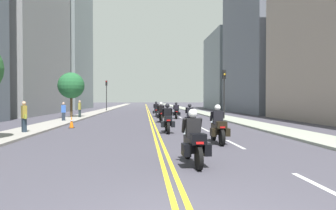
{
  "coord_description": "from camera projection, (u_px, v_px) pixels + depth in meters",
  "views": [
    {
      "loc": [
        -0.65,
        -3.78,
        1.86
      ],
      "look_at": [
        1.18,
        18.42,
        1.44
      ],
      "focal_mm": 31.07,
      "sensor_mm": 36.0,
      "label": 1
    }
  ],
  "objects": [
    {
      "name": "motorcycle_5",
      "position": [
        176.0,
        112.0,
        28.19
      ],
      "size": [
        0.78,
        2.08,
        1.6
      ],
      "rotation": [
        0.0,
        0.0,
        -0.05
      ],
      "color": "black",
      "rests_on": "ground"
    },
    {
      "name": "motorcycle_4",
      "position": [
        161.0,
        114.0,
        23.76
      ],
      "size": [
        0.77,
        2.16,
        1.65
      ],
      "rotation": [
        0.0,
        0.0,
        0.02
      ],
      "color": "black",
      "rests_on": "ground"
    },
    {
      "name": "pedestrian_2",
      "position": [
        24.0,
        117.0,
        15.51
      ],
      "size": [
        0.41,
        0.48,
        1.77
      ],
      "rotation": [
        0.0,
        0.0,
        5.33
      ],
      "color": "#202D3A",
      "rests_on": "ground"
    },
    {
      "name": "building_left_2",
      "position": [
        60.0,
        40.0,
        57.74
      ],
      "size": [
        9.96,
        17.75,
        27.26
      ],
      "color": "gray",
      "rests_on": "ground"
    },
    {
      "name": "motorcycle_1",
      "position": [
        218.0,
        128.0,
        12.3
      ],
      "size": [
        0.77,
        2.25,
        1.65
      ],
      "rotation": [
        0.0,
        0.0,
        -0.02
      ],
      "color": "black",
      "rests_on": "ground"
    },
    {
      "name": "sidewalk_right",
      "position": [
        189.0,
        109.0,
        52.28
      ],
      "size": [
        2.23,
        144.0,
        0.12
      ],
      "primitive_type": "cube",
      "color": "#989E8E",
      "rests_on": "ground"
    },
    {
      "name": "sidewalk_left",
      "position": [
        106.0,
        110.0,
        51.08
      ],
      "size": [
        2.23,
        144.0,
        0.12
      ],
      "primitive_type": "cube",
      "color": "gray",
      "rests_on": "ground"
    },
    {
      "name": "ground_plane",
      "position": [
        148.0,
        110.0,
        51.68
      ],
      "size": [
        264.0,
        264.0,
        0.0
      ],
      "primitive_type": "plane",
      "color": "#413E49"
    },
    {
      "name": "centreline_yellow_outer",
      "position": [
        148.0,
        110.0,
        51.69
      ],
      "size": [
        0.12,
        132.0,
        0.01
      ],
      "primitive_type": "cube",
      "color": "yellow",
      "rests_on": "ground"
    },
    {
      "name": "traffic_light_near",
      "position": [
        224.0,
        85.0,
        26.45
      ],
      "size": [
        0.28,
        0.38,
        4.53
      ],
      "color": "black",
      "rests_on": "ground"
    },
    {
      "name": "street_tree_1",
      "position": [
        71.0,
        86.0,
        28.93
      ],
      "size": [
        2.6,
        2.6,
        4.56
      ],
      "color": "#463622",
      "rests_on": "ground"
    },
    {
      "name": "pedestrian_0",
      "position": [
        80.0,
        109.0,
        28.62
      ],
      "size": [
        0.23,
        0.37,
        1.77
      ],
      "rotation": [
        0.0,
        0.0,
        4.75
      ],
      "color": "#212D2E",
      "rests_on": "ground"
    },
    {
      "name": "pedestrian_1",
      "position": [
        63.0,
        112.0,
        24.05
      ],
      "size": [
        0.41,
        0.31,
        1.63
      ],
      "rotation": [
        0.0,
        0.0,
        0.27
      ],
      "color": "#212936",
      "rests_on": "ground"
    },
    {
      "name": "building_right_2",
      "position": [
        226.0,
        72.0,
        57.17
      ],
      "size": [
        6.27,
        13.77,
        14.75
      ],
      "color": "gray",
      "rests_on": "ground"
    },
    {
      "name": "motorcycle_6",
      "position": [
        156.0,
        110.0,
        32.0
      ],
      "size": [
        0.78,
        2.1,
        1.64
      ],
      "rotation": [
        0.0,
        0.0,
        -0.04
      ],
      "color": "black",
      "rests_on": "ground"
    },
    {
      "name": "building_right_1",
      "position": [
        260.0,
        20.0,
        40.71
      ],
      "size": [
        6.58,
        15.43,
        26.12
      ],
      "color": "slate",
      "rests_on": "ground"
    },
    {
      "name": "traffic_light_far",
      "position": [
        106.0,
        90.0,
        46.26
      ],
      "size": [
        0.28,
        0.38,
        4.87
      ],
      "color": "black",
      "rests_on": "ground"
    },
    {
      "name": "centreline_yellow_inner",
      "position": [
        147.0,
        110.0,
        51.67
      ],
      "size": [
        0.12,
        132.0,
        0.01
      ],
      "primitive_type": "cube",
      "color": "yellow",
      "rests_on": "ground"
    },
    {
      "name": "motorcycle_0",
      "position": [
        194.0,
        142.0,
        8.24
      ],
      "size": [
        0.78,
        2.15,
        1.59
      ],
      "rotation": [
        0.0,
        0.0,
        0.05
      ],
      "color": "black",
      "rests_on": "ground"
    },
    {
      "name": "motorcycle_3",
      "position": [
        190.0,
        117.0,
        20.51
      ],
      "size": [
        0.78,
        2.23,
        1.57
      ],
      "rotation": [
        0.0,
        0.0,
        -0.06
      ],
      "color": "black",
      "rests_on": "ground"
    },
    {
      "name": "lane_dashes_white",
      "position": [
        177.0,
        116.0,
        33.0
      ],
      "size": [
        0.14,
        56.4,
        0.01
      ],
      "color": "silver",
      "rests_on": "ground"
    },
    {
      "name": "building_left_1",
      "position": [
        14.0,
        9.0,
        36.77
      ],
      "size": [
        9.49,
        18.39,
        26.75
      ],
      "color": "gray",
      "rests_on": "ground"
    },
    {
      "name": "motorcycle_2",
      "position": [
        167.0,
        121.0,
        16.25
      ],
      "size": [
        0.76,
        2.17,
        1.64
      ],
      "rotation": [
        0.0,
        0.0,
        -0.01
      ],
      "color": "black",
      "rests_on": "ground"
    },
    {
      "name": "traffic_cone_2",
      "position": [
        72.0,
        122.0,
        18.93
      ],
      "size": [
        0.34,
        0.34,
        0.79
      ],
      "color": "black",
      "rests_on": "ground"
    }
  ]
}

